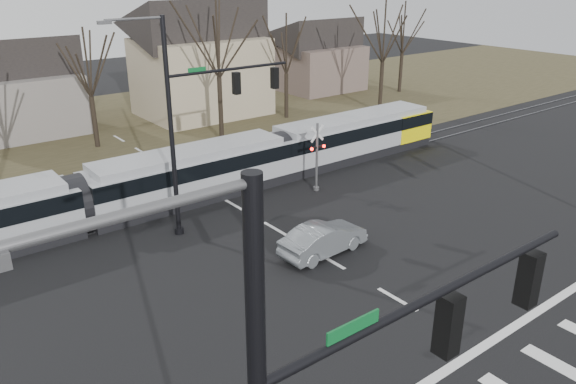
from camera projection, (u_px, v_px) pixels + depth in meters
ground at (439, 323)px, 20.43m from camera, size 140.00×140.00×0.00m
grass_verge at (109, 133)px, 43.96m from camera, size 140.00×28.00×0.01m
crosswalk at (542, 383)px, 17.48m from camera, size 27.00×2.60×0.01m
stop_line at (481, 348)px, 19.10m from camera, size 28.00×0.35×0.01m
lane_dashes at (214, 193)px, 32.19m from camera, size 0.18×30.00×0.01m
rail_pair at (215, 194)px, 32.03m from camera, size 90.00×1.52×0.06m
tram at (189, 173)px, 30.77m from camera, size 37.93×2.82×2.87m
sedan at (324, 239)px, 25.19m from camera, size 2.04×4.53×1.43m
signal_pole_far at (201, 114)px, 26.13m from camera, size 9.28×0.44×10.20m
rail_crossing_signal at (317, 159)px, 31.97m from camera, size 1.08×0.36×4.00m
tree_row at (161, 77)px, 38.82m from camera, size 59.20×7.20×10.00m
house_b at (19, 82)px, 42.59m from camera, size 8.64×7.56×7.65m
house_c at (200, 53)px, 47.85m from camera, size 10.80×8.64×10.10m
house_d at (318, 51)px, 58.28m from camera, size 8.64×7.56×7.65m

